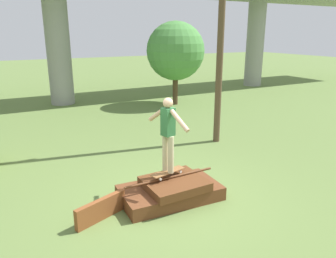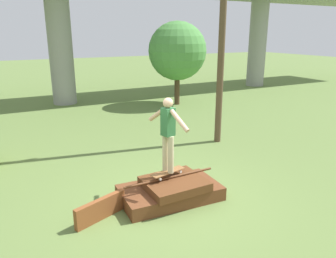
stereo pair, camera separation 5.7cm
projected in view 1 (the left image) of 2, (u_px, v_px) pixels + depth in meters
name	position (u px, v px, depth m)	size (l,w,h in m)	color
ground_plane	(170.00, 199.00, 6.84)	(80.00, 80.00, 0.00)	olive
scrap_pile	(171.00, 190.00, 6.77)	(2.09, 1.22, 0.51)	brown
scrap_plank_loose	(101.00, 209.00, 6.04)	(1.05, 0.49, 0.40)	brown
skateboard	(168.00, 172.00, 6.73)	(0.81, 0.37, 0.09)	brown
skater	(168.00, 130.00, 6.47)	(0.34, 1.16, 1.54)	#C6B78E
tree_behind_left	(175.00, 51.00, 15.11)	(2.69, 2.69, 3.85)	#4C3823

